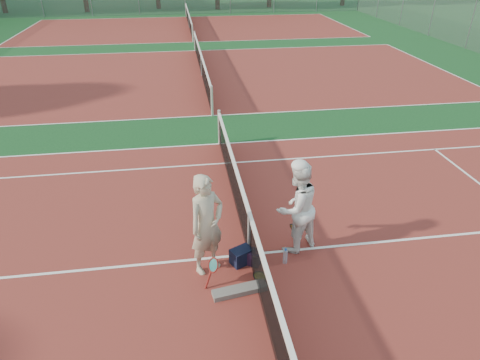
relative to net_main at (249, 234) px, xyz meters
name	(u,v)px	position (x,y,z in m)	size (l,w,h in m)	color
ground	(249,255)	(0.00, 0.00, -0.51)	(130.00, 130.00, 0.00)	#103D19
court_main	(249,254)	(0.00, 0.00, -0.51)	(23.77, 10.97, 0.01)	maroon
court_far_a	(202,75)	(0.00, 13.50, -0.51)	(23.77, 10.97, 0.01)	maroon
court_far_b	(189,28)	(0.00, 27.00, -0.51)	(23.77, 10.97, 0.01)	maroon
net_main	(249,234)	(0.00, 0.00, 0.00)	(0.10, 10.98, 1.02)	black
net_far_a	(201,65)	(0.00, 13.50, 0.00)	(0.10, 10.98, 1.02)	black
net_far_b	(189,20)	(0.00, 27.00, 0.00)	(0.10, 10.98, 1.02)	black
player_a	(207,225)	(-0.83, -0.27, 0.49)	(0.73, 0.48, 1.99)	#C0B294
player_b	(297,208)	(0.95, 0.11, 0.45)	(0.93, 0.73, 1.92)	white
racket_red	(214,272)	(-0.77, -0.73, -0.23)	(0.27, 0.27, 0.56)	maroon
racket_black_held	(294,235)	(0.94, 0.13, -0.23)	(0.27, 0.27, 0.56)	black
racket_spare	(260,276)	(0.09, -0.68, -0.49)	(0.60, 0.27, 0.03)	black
sports_bag_navy	(241,256)	(-0.18, -0.22, -0.35)	(0.40, 0.28, 0.32)	black
sports_bag_purple	(252,257)	(0.01, -0.24, -0.36)	(0.36, 0.25, 0.29)	black
net_cover_canvas	(240,290)	(-0.34, -1.02, -0.46)	(0.98, 0.23, 0.10)	#605B57
water_bottle	(285,257)	(0.65, -0.35, -0.36)	(0.09, 0.09, 0.30)	silver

